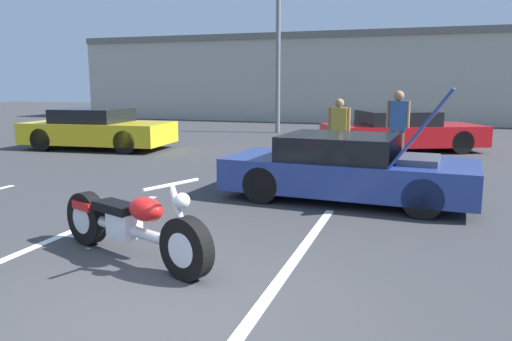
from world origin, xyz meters
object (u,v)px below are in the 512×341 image
spectator_near_motorcycle (398,122)px  spectator_by_show_car (339,127)px  parked_car_right_row (401,131)px  motorcycle (131,226)px  light_pole (280,20)px  show_car_hood_open (350,168)px  parked_car_left_row (98,129)px

spectator_near_motorcycle → spectator_by_show_car: 1.33m
spectator_near_motorcycle → spectator_by_show_car: size_ratio=1.11×
parked_car_right_row → spectator_by_show_car: (-1.26, -3.43, 0.38)m
motorcycle → spectator_by_show_car: spectator_by_show_car is taller
motorcycle → spectator_near_motorcycle: spectator_near_motorcycle is taller
light_pole → parked_car_right_row: light_pole is taller
show_car_hood_open → spectator_by_show_car: (-0.70, 3.26, 0.40)m
spectator_by_show_car → motorcycle: bearing=-99.6°
parked_car_right_row → spectator_near_motorcycle: 3.16m
parked_car_right_row → parked_car_left_row: size_ratio=1.09×
parked_car_right_row → spectator_near_motorcycle: (0.03, -3.12, 0.50)m
light_pole → motorcycle: (2.34, -14.42, -3.92)m
show_car_hood_open → spectator_near_motorcycle: size_ratio=2.35×
motorcycle → parked_car_left_row: (-6.14, 7.98, 0.19)m
show_car_hood_open → spectator_by_show_car: show_car_hood_open is taller
motorcycle → parked_car_left_row: 10.07m
motorcycle → parked_car_right_row: bearing=98.2°
motorcycle → spectator_by_show_car: 7.03m
parked_car_right_row → parked_car_left_row: (-8.57, -2.36, 0.02)m
motorcycle → spectator_by_show_car: size_ratio=1.45×
light_pole → parked_car_left_row: 8.35m
parked_car_left_row → spectator_by_show_car: (7.31, -1.07, 0.36)m
motorcycle → spectator_near_motorcycle: (2.46, 7.22, 0.67)m
show_car_hood_open → spectator_by_show_car: size_ratio=2.62×
spectator_by_show_car → spectator_near_motorcycle: bearing=13.8°
show_car_hood_open → parked_car_right_row: bearing=89.6°
parked_car_left_row → motorcycle: bearing=-57.2°
light_pole → motorcycle: size_ratio=3.42×
light_pole → spectator_by_show_car: (3.51, -7.51, -3.37)m
show_car_hood_open → spectator_by_show_car: 3.36m
motorcycle → parked_car_left_row: bearing=149.0°
motorcycle → light_pole: bearing=120.6°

